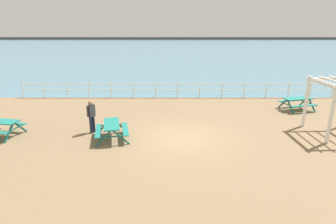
% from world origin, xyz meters
% --- Properties ---
extents(ground_plane, '(30.00, 24.00, 0.20)m').
position_xyz_m(ground_plane, '(0.00, 0.00, -0.10)').
color(ground_plane, '#846B4C').
extents(sea_band, '(142.00, 90.00, 0.01)m').
position_xyz_m(sea_band, '(0.00, 52.75, 0.00)').
color(sea_band, teal).
rests_on(sea_band, ground).
extents(distant_shoreline, '(142.00, 6.00, 1.80)m').
position_xyz_m(distant_shoreline, '(0.00, 95.75, 0.00)').
color(distant_shoreline, '#4C4C47').
rests_on(distant_shoreline, ground).
extents(seaward_railing, '(23.07, 0.07, 1.08)m').
position_xyz_m(seaward_railing, '(0.00, 7.75, 0.74)').
color(seaward_railing, white).
rests_on(seaward_railing, ground).
extents(picnic_table_near_left, '(2.12, 1.90, 0.80)m').
position_xyz_m(picnic_table_near_left, '(7.48, 4.60, 0.58)').
color(picnic_table_near_left, '#1E7A70').
rests_on(picnic_table_near_left, ground).
extents(picnic_table_near_right, '(2.07, 1.84, 0.80)m').
position_xyz_m(picnic_table_near_right, '(-8.83, 0.28, 0.58)').
color(picnic_table_near_right, '#1E7A70').
rests_on(picnic_table_near_right, ground).
extents(picnic_table_mid_centre, '(1.84, 2.06, 0.80)m').
position_xyz_m(picnic_table_mid_centre, '(-3.36, -0.09, 0.58)').
color(picnic_table_mid_centre, '#1E7A70').
rests_on(picnic_table_mid_centre, ground).
extents(visitor, '(0.37, 0.46, 1.66)m').
position_xyz_m(visitor, '(-4.50, 0.71, 0.95)').
color(visitor, '#1E2338').
rests_on(visitor, ground).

